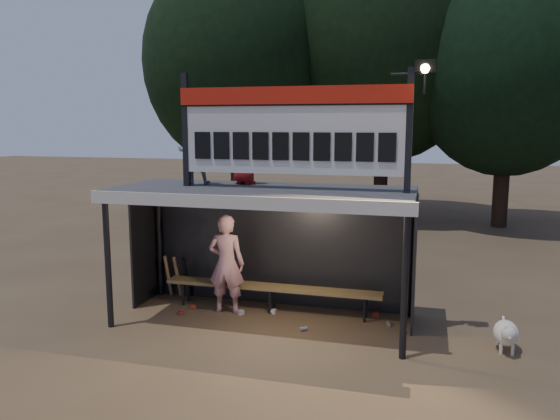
# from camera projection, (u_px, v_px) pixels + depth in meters

# --- Properties ---
(ground) EXTENTS (80.00, 80.00, 0.00)m
(ground) POSITION_uv_depth(u_px,v_px,m) (263.00, 321.00, 9.43)
(ground) COLOR brown
(ground) RESTS_ON ground
(player) EXTENTS (0.68, 0.47, 1.80)m
(player) POSITION_uv_depth(u_px,v_px,m) (226.00, 264.00, 9.77)
(player) COLOR white
(player) RESTS_ON ground
(child_a) EXTENTS (0.68, 0.61, 1.16)m
(child_a) POSITION_uv_depth(u_px,v_px,m) (194.00, 151.00, 9.58)
(child_a) COLOR gray
(child_a) RESTS_ON dugout_shelter
(child_b) EXTENTS (0.62, 0.51, 1.09)m
(child_b) POSITION_uv_depth(u_px,v_px,m) (244.00, 153.00, 9.62)
(child_b) COLOR maroon
(child_b) RESTS_ON dugout_shelter
(dugout_shelter) EXTENTS (5.10, 2.08, 2.32)m
(dugout_shelter) POSITION_uv_depth(u_px,v_px,m) (266.00, 214.00, 9.37)
(dugout_shelter) COLOR #3A3A3C
(dugout_shelter) RESTS_ON ground
(scoreboard_assembly) EXTENTS (4.10, 0.27, 1.99)m
(scoreboard_assembly) POSITION_uv_depth(u_px,v_px,m) (295.00, 127.00, 8.75)
(scoreboard_assembly) COLOR black
(scoreboard_assembly) RESTS_ON dugout_shelter
(bench) EXTENTS (4.00, 0.35, 0.48)m
(bench) POSITION_uv_depth(u_px,v_px,m) (272.00, 288.00, 9.88)
(bench) COLOR olive
(bench) RESTS_ON ground
(tree_left) EXTENTS (6.46, 6.46, 9.27)m
(tree_left) POSITION_uv_depth(u_px,v_px,m) (236.00, 62.00, 19.13)
(tree_left) COLOR black
(tree_left) RESTS_ON ground
(tree_mid) EXTENTS (7.22, 7.22, 10.36)m
(tree_mid) POSITION_uv_depth(u_px,v_px,m) (385.00, 44.00, 19.16)
(tree_mid) COLOR black
(tree_mid) RESTS_ON ground
(tree_right) EXTENTS (6.08, 6.08, 8.72)m
(tree_right) POSITION_uv_depth(u_px,v_px,m) (509.00, 66.00, 17.33)
(tree_right) COLOR black
(tree_right) RESTS_ON ground
(dog) EXTENTS (0.36, 0.81, 0.49)m
(dog) POSITION_uv_depth(u_px,v_px,m) (506.00, 333.00, 8.16)
(dog) COLOR white
(dog) RESTS_ON ground
(bats) EXTENTS (0.49, 0.33, 0.84)m
(bats) POSITION_uv_depth(u_px,v_px,m) (177.00, 276.00, 10.66)
(bats) COLOR #A3784C
(bats) RESTS_ON ground
(litter) EXTENTS (3.75, 1.11, 0.08)m
(litter) POSITION_uv_depth(u_px,v_px,m) (277.00, 315.00, 9.64)
(litter) COLOR #A42D1C
(litter) RESTS_ON ground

